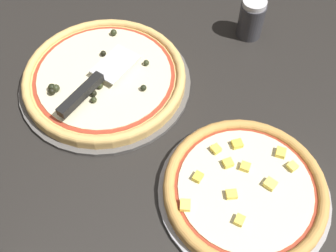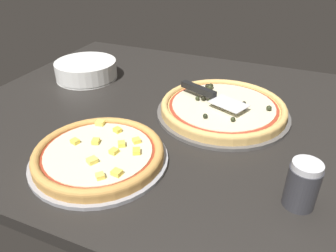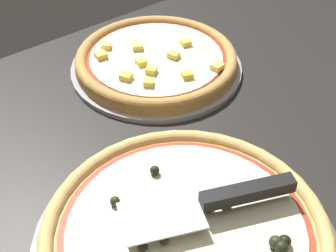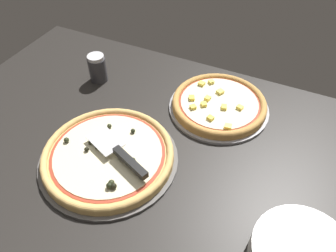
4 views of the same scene
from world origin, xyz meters
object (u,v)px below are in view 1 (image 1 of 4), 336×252
Objects in this scene: pizza_back at (245,188)px; parmesan_shaker at (251,19)px; serving_spatula at (90,86)px; pizza_front at (104,77)px.

parmesan_shaker is at bearing -175.52° from pizza_back.
serving_spatula is 46.55cm from parmesan_shaker.
parmesan_shaker is (-31.89, 33.91, -0.64)cm from serving_spatula.
pizza_back is at bearing 58.44° from pizza_front.
pizza_back is at bearing 66.85° from serving_spatula.
parmesan_shaker reaches higher than serving_spatula.
pizza_front is 1.62× the size of serving_spatula.
pizza_back is 3.01× the size of parmesan_shaker.
pizza_front is 1.20× the size of pizza_back.
pizza_front is 7.35cm from serving_spatula.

